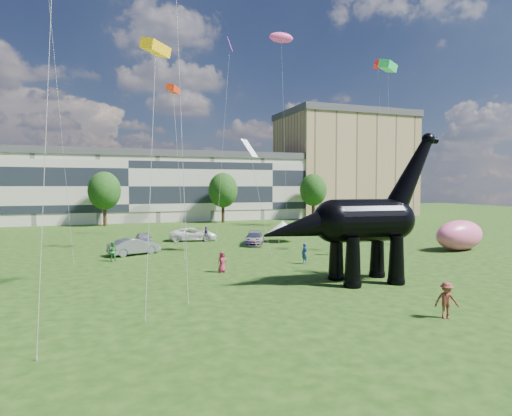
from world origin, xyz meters
name	(u,v)px	position (x,y,z in m)	size (l,w,h in m)	color
ground	(332,303)	(0.00, 0.00, 0.00)	(220.00, 220.00, 0.00)	#16330C
terrace_row	(127,189)	(-8.00, 62.00, 6.00)	(78.00, 11.00, 12.00)	beige
apartment_block	(344,167)	(40.00, 65.00, 11.00)	(28.00, 18.00, 22.00)	tan
tree_mid_left	(104,188)	(-12.00, 53.00, 6.29)	(5.20, 5.20, 9.44)	#382314
tree_mid_right	(223,187)	(8.00, 53.00, 6.29)	(5.20, 5.20, 9.44)	#382314
tree_far_right	(313,187)	(26.00, 53.00, 6.29)	(5.20, 5.20, 9.44)	#382314
dinosaur_sculpture	(359,223)	(4.29, 3.99, 4.05)	(13.15, 3.81, 10.74)	black
car_silver	(144,239)	(-8.00, 27.24, 0.73)	(1.74, 4.31, 1.47)	silver
car_grey	(134,246)	(-9.41, 21.19, 0.79)	(1.67, 4.80, 1.58)	gray
car_white	(193,234)	(-2.04, 29.66, 0.78)	(2.59, 5.62, 1.56)	white
car_dark	(254,238)	(3.72, 23.90, 0.72)	(2.00, 4.93, 1.43)	#595960
gazebo_near	(283,227)	(7.80, 25.31, 1.72)	(3.96, 3.96, 2.45)	white
gazebo_far	(321,220)	(15.73, 30.72, 1.89)	(4.20, 4.20, 2.70)	white
inflatable_pink	(460,235)	(22.17, 12.98, 1.55)	(6.19, 3.10, 3.10)	#F76092
visitors	(248,253)	(-0.46, 13.53, 0.86)	(47.47, 33.87, 1.83)	olive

